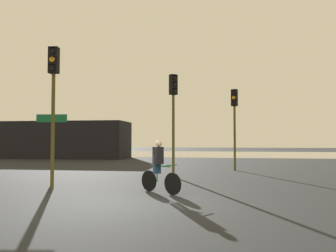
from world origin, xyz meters
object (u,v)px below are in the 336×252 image
(traffic_light_center, at_px, (173,106))
(traffic_light_near_left, at_px, (53,90))
(cyclist, at_px, (159,166))
(direction_sign_post, at_px, (52,138))
(distant_building, at_px, (47,140))
(traffic_light_far_right, at_px, (234,114))

(traffic_light_center, relative_size, traffic_light_near_left, 0.95)
(cyclist, bearing_deg, direction_sign_post, -67.19)
(distant_building, height_order, traffic_light_near_left, traffic_light_near_left)
(traffic_light_far_right, distance_m, direction_sign_post, 9.74)
(traffic_light_center, relative_size, cyclist, 2.81)
(traffic_light_far_right, distance_m, traffic_light_near_left, 9.89)
(traffic_light_center, xyz_separation_m, traffic_light_far_right, (2.88, 3.44, -0.13))
(traffic_light_center, bearing_deg, cyclist, 51.10)
(traffic_light_far_right, height_order, traffic_light_near_left, traffic_light_near_left)
(distant_building, relative_size, traffic_light_center, 3.23)
(direction_sign_post, bearing_deg, traffic_light_near_left, 112.13)
(direction_sign_post, relative_size, cyclist, 1.60)
(direction_sign_post, bearing_deg, cyclist, 158.91)
(traffic_light_far_right, bearing_deg, traffic_light_near_left, 68.93)
(distant_building, relative_size, traffic_light_far_right, 3.37)
(traffic_light_center, distance_m, traffic_light_far_right, 4.49)
(direction_sign_post, bearing_deg, traffic_light_center, -147.40)
(traffic_light_center, relative_size, direction_sign_post, 1.75)
(distant_building, xyz_separation_m, direction_sign_post, (9.21, -16.77, 0.08))
(traffic_light_near_left, distance_m, cyclist, 4.47)
(direction_sign_post, bearing_deg, distant_building, -68.62)
(traffic_light_center, bearing_deg, direction_sign_post, -0.05)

